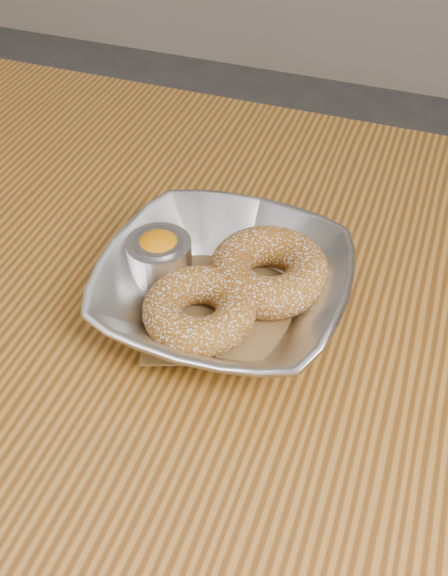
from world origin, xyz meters
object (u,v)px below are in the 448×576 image
(serving_bowl, at_px, (224,290))
(ramekin, at_px, (160,260))
(donut_back, at_px, (269,271))
(table, at_px, (246,394))
(donut_front, at_px, (199,310))

(serving_bowl, bearing_deg, ramekin, 171.79)
(serving_bowl, height_order, donut_back, serving_bowl)
(table, bearing_deg, donut_front, -154.58)
(table, xyz_separation_m, ramekin, (-0.10, 0.02, 0.14))
(table, bearing_deg, ramekin, 166.84)
(table, distance_m, donut_back, 0.14)
(serving_bowl, bearing_deg, donut_back, 48.78)
(serving_bowl, xyz_separation_m, donut_front, (-0.01, -0.03, 0.00))
(ramekin, bearing_deg, donut_front, -36.68)
(serving_bowl, height_order, donut_front, serving_bowl)
(serving_bowl, xyz_separation_m, donut_back, (0.03, 0.04, 0.00))
(donut_front, bearing_deg, serving_bowl, 69.67)
(donut_back, xyz_separation_m, donut_front, (-0.04, -0.07, -0.00))
(serving_bowl, distance_m, ramekin, 0.07)
(table, distance_m, ramekin, 0.17)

